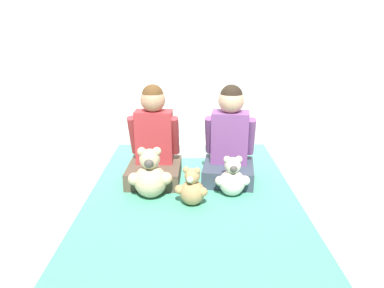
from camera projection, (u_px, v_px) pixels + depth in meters
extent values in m
plane|color=#B2A899|center=(192.00, 251.00, 2.28)|extent=(14.00, 14.00, 0.00)
cube|color=silver|center=(191.00, 47.00, 2.92)|extent=(8.00, 0.06, 2.50)
cube|color=brown|center=(192.00, 239.00, 2.25)|extent=(1.31, 1.95, 0.18)
cube|color=silver|center=(192.00, 214.00, 2.19)|extent=(1.28, 1.91, 0.21)
cube|color=#4CA384|center=(192.00, 197.00, 2.15)|extent=(1.29, 1.93, 0.03)
cube|color=brown|center=(154.00, 173.00, 2.33)|extent=(0.36, 0.39, 0.11)
cube|color=#B23338|center=(154.00, 137.00, 2.31)|extent=(0.25, 0.14, 0.36)
sphere|color=tan|center=(153.00, 100.00, 2.22)|extent=(0.16, 0.16, 0.16)
sphere|color=brown|center=(153.00, 95.00, 2.21)|extent=(0.14, 0.14, 0.14)
cylinder|color=#B23338|center=(134.00, 136.00, 2.31)|extent=(0.06, 0.15, 0.29)
cylinder|color=#B23338|center=(175.00, 136.00, 2.30)|extent=(0.06, 0.15, 0.29)
cube|color=#384251|center=(228.00, 172.00, 2.33)|extent=(0.38, 0.39, 0.12)
cube|color=#7F4789|center=(230.00, 137.00, 2.30)|extent=(0.26, 0.19, 0.35)
sphere|color=#DBAD89|center=(231.00, 100.00, 2.22)|extent=(0.17, 0.17, 0.17)
sphere|color=#2D2319|center=(231.00, 96.00, 2.21)|extent=(0.15, 0.15, 0.15)
cylinder|color=#7F4789|center=(209.00, 135.00, 2.32)|extent=(0.08, 0.15, 0.28)
cylinder|color=#7F4789|center=(251.00, 137.00, 2.28)|extent=(0.08, 0.15, 0.28)
sphere|color=#D1B78E|center=(151.00, 181.00, 2.10)|extent=(0.20, 0.20, 0.20)
sphere|color=#D1B78E|center=(150.00, 159.00, 2.05)|extent=(0.13, 0.13, 0.13)
sphere|color=#4C4742|center=(149.00, 163.00, 2.00)|extent=(0.06, 0.06, 0.06)
sphere|color=#D1B78E|center=(142.00, 152.00, 2.03)|extent=(0.05, 0.05, 0.05)
sphere|color=#D1B78E|center=(157.00, 151.00, 2.04)|extent=(0.05, 0.05, 0.05)
sphere|color=#D1B78E|center=(134.00, 179.00, 2.07)|extent=(0.08, 0.08, 0.08)
sphere|color=#D1B78E|center=(166.00, 178.00, 2.08)|extent=(0.08, 0.08, 0.08)
sphere|color=silver|center=(232.00, 183.00, 2.13)|extent=(0.16, 0.16, 0.16)
sphere|color=silver|center=(233.00, 165.00, 2.09)|extent=(0.10, 0.10, 0.10)
sphere|color=#4C4742|center=(234.00, 169.00, 2.05)|extent=(0.05, 0.05, 0.05)
sphere|color=silver|center=(227.00, 159.00, 2.07)|extent=(0.04, 0.04, 0.04)
sphere|color=silver|center=(239.00, 159.00, 2.08)|extent=(0.04, 0.04, 0.04)
sphere|color=silver|center=(220.00, 181.00, 2.10)|extent=(0.06, 0.06, 0.06)
sphere|color=silver|center=(245.00, 181.00, 2.11)|extent=(0.06, 0.06, 0.06)
sphere|color=tan|center=(192.00, 192.00, 2.02)|extent=(0.15, 0.15, 0.15)
sphere|color=tan|center=(192.00, 176.00, 1.98)|extent=(0.09, 0.09, 0.09)
sphere|color=beige|center=(190.00, 179.00, 1.95)|extent=(0.04, 0.04, 0.04)
sphere|color=tan|center=(186.00, 170.00, 1.98)|extent=(0.04, 0.04, 0.04)
sphere|color=tan|center=(197.00, 171.00, 1.96)|extent=(0.04, 0.04, 0.04)
sphere|color=tan|center=(179.00, 189.00, 2.01)|extent=(0.06, 0.06, 0.06)
sphere|color=tan|center=(203.00, 192.00, 1.98)|extent=(0.06, 0.06, 0.06)
cube|color=silver|center=(192.00, 145.00, 2.87)|extent=(0.45, 0.31, 0.11)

